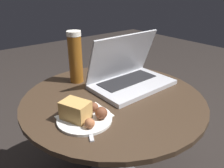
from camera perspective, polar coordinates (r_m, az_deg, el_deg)
table at (r=0.92m, az=0.33°, el=-9.20°), size 0.71×0.71×0.51m
napkin at (r=0.74m, az=-7.21°, el=-8.38°), size 0.17×0.12×0.00m
laptop at (r=0.95m, az=4.44°, el=2.37°), size 0.35×0.22×0.22m
beer_glass at (r=0.97m, az=-9.55°, el=6.92°), size 0.06×0.06×0.23m
snack_plate at (r=0.71m, az=-7.64°, el=-7.75°), size 0.18×0.18×0.07m
fork at (r=0.71m, az=-6.17°, el=-9.91°), size 0.09×0.15×0.00m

